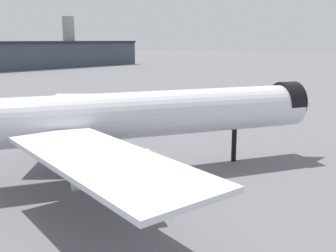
% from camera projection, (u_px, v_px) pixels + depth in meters
% --- Properties ---
extents(ground, '(900.00, 900.00, 0.00)m').
position_uv_depth(ground, '(128.00, 173.00, 48.11)').
color(ground, slate).
extents(airliner_near_gate, '(54.29, 48.68, 16.03)m').
position_uv_depth(airliner_near_gate, '(110.00, 118.00, 45.80)').
color(airliner_near_gate, silver).
rests_on(airliner_near_gate, ground).
extents(traffic_cone_near_nose, '(0.44, 0.44, 0.55)m').
position_uv_depth(traffic_cone_near_nose, '(144.00, 120.00, 78.00)').
color(traffic_cone_near_nose, '#F2600C').
rests_on(traffic_cone_near_nose, ground).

